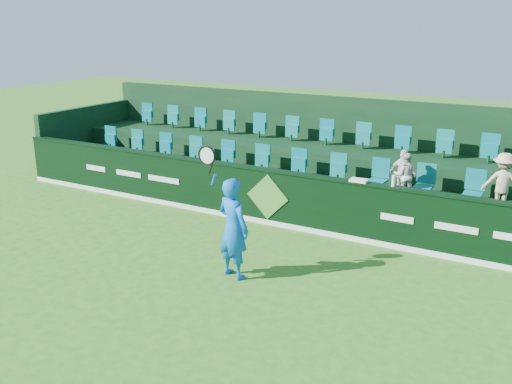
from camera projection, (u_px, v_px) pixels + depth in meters
The scene contains 13 objects.
ground at pixel (166, 288), 10.41m from camera, with size 60.00×60.00×0.00m, color #2D6E1A.
sponsor_hoarding at pixel (270, 197), 13.54m from camera, with size 16.00×0.25×1.35m.
stand_tier_front at pixel (290, 196), 14.54m from camera, with size 16.00×2.00×0.80m, color black.
stand_tier_back at pixel (320, 170), 16.05m from camera, with size 16.00×1.80×1.30m, color black.
stand_rear at pixel (327, 147), 16.26m from camera, with size 16.00×4.10×2.60m.
seat_row_front at pixel (297, 166), 14.67m from camera, with size 13.50×0.50×0.60m, color #086A74.
seat_row_back at pixel (325, 135), 16.03m from camera, with size 13.50×0.50×0.60m, color #086A74.
tennis_player at pixel (233, 228), 10.63m from camera, with size 1.13×0.63×2.58m.
spectator_left at pixel (405, 175), 12.94m from camera, with size 0.51×0.40×1.04m, color silver.
spectator_middle at pixel (403, 174), 12.95m from camera, with size 0.65×0.27×1.11m, color white.
spectator_right at pixel (503, 183), 11.93m from camera, with size 0.82×0.47×1.27m, color #CDB890.
towel at pixel (359, 180), 12.31m from camera, with size 0.37×0.24×0.06m, color white.
drinks_bottle at pixel (394, 181), 11.93m from camera, with size 0.08×0.08×0.24m, color white.
Camera 1 is at (6.09, -7.42, 4.70)m, focal length 40.00 mm.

